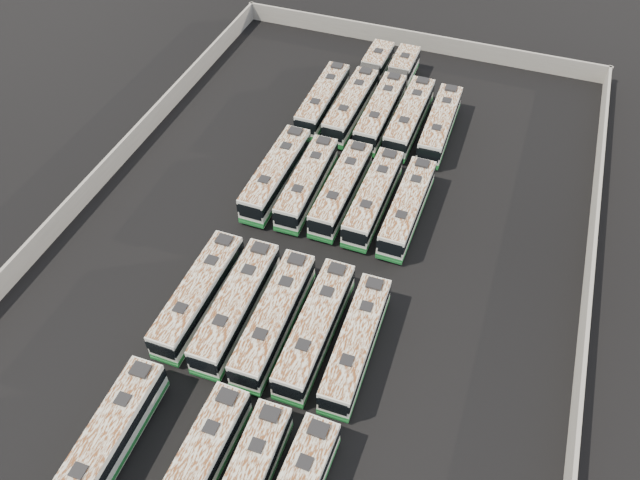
{
  "coord_description": "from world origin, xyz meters",
  "views": [
    {
      "loc": [
        12.85,
        -33.71,
        40.31
      ],
      "look_at": [
        0.42,
        0.23,
        1.6
      ],
      "focal_mm": 35.0,
      "sensor_mm": 36.0,
      "label": 1
    }
  ],
  "objects_px": {
    "bus_midfront_right": "(315,328)",
    "bus_midfront_far_right": "(356,343)",
    "bus_back_far_left": "(323,100)",
    "bus_front_center": "(195,473)",
    "bus_midback_left": "(307,183)",
    "bus_back_left": "(360,91)",
    "bus_midback_far_left": "(276,174)",
    "bus_midback_center": "(341,189)",
    "bus_midback_far_right": "(407,207)",
    "bus_back_right": "(409,117)",
    "bus_midfront_center": "(274,318)",
    "bus_front_far_left": "(107,443)",
    "bus_midback_right": "(373,197)",
    "bus_back_center": "(388,96)",
    "bus_midfront_left": "(237,306)",
    "bus_back_far_right": "(440,125)",
    "bus_midfront_far_left": "(199,294)"
  },
  "relations": [
    {
      "from": "bus_midfront_center",
      "to": "bus_midfront_far_right",
      "type": "height_order",
      "value": "bus_midfront_center"
    },
    {
      "from": "bus_back_right",
      "to": "bus_back_far_right",
      "type": "bearing_deg",
      "value": -0.04
    },
    {
      "from": "bus_midfront_far_right",
      "to": "bus_back_center",
      "type": "distance_m",
      "value": 31.96
    },
    {
      "from": "bus_midback_left",
      "to": "bus_back_far_right",
      "type": "height_order",
      "value": "same"
    },
    {
      "from": "bus_midfront_right",
      "to": "bus_midfront_far_right",
      "type": "bearing_deg",
      "value": -2.81
    },
    {
      "from": "bus_front_center",
      "to": "bus_front_far_left",
      "type": "bearing_deg",
      "value": -176.93
    },
    {
      "from": "bus_midfront_center",
      "to": "bus_back_left",
      "type": "xyz_separation_m",
      "value": [
        -3.13,
        31.38,
        -0.04
      ]
    },
    {
      "from": "bus_front_center",
      "to": "bus_midfront_right",
      "type": "relative_size",
      "value": 0.99
    },
    {
      "from": "bus_front_center",
      "to": "bus_midback_left",
      "type": "bearing_deg",
      "value": 97.12
    },
    {
      "from": "bus_midfront_center",
      "to": "bus_midfront_far_right",
      "type": "relative_size",
      "value": 1.04
    },
    {
      "from": "bus_midfront_far_left",
      "to": "bus_midback_far_left",
      "type": "distance_m",
      "value": 15.33
    },
    {
      "from": "bus_front_center",
      "to": "bus_back_far_right",
      "type": "height_order",
      "value": "bus_front_center"
    },
    {
      "from": "bus_midfront_far_right",
      "to": "bus_midback_right",
      "type": "distance_m",
      "value": 15.82
    },
    {
      "from": "bus_midback_left",
      "to": "bus_back_left",
      "type": "height_order",
      "value": "bus_back_left"
    },
    {
      "from": "bus_midfront_right",
      "to": "bus_midback_far_left",
      "type": "xyz_separation_m",
      "value": [
        -9.61,
        15.21,
        0.01
      ]
    },
    {
      "from": "bus_midback_left",
      "to": "bus_back_left",
      "type": "distance_m",
      "value": 16.05
    },
    {
      "from": "bus_midback_far_right",
      "to": "bus_back_far_left",
      "type": "distance_m",
      "value": 18.33
    },
    {
      "from": "bus_front_center",
      "to": "bus_midback_right",
      "type": "bearing_deg",
      "value": 84.15
    },
    {
      "from": "bus_midfront_center",
      "to": "bus_back_center",
      "type": "relative_size",
      "value": 0.66
    },
    {
      "from": "bus_front_far_left",
      "to": "bus_back_far_left",
      "type": "distance_m",
      "value": 41.38
    },
    {
      "from": "bus_midback_far_left",
      "to": "bus_midback_left",
      "type": "bearing_deg",
      "value": -1.07
    },
    {
      "from": "bus_midback_far_right",
      "to": "bus_back_far_right",
      "type": "bearing_deg",
      "value": 90.54
    },
    {
      "from": "bus_front_center",
      "to": "bus_back_center",
      "type": "xyz_separation_m",
      "value": [
        0.14,
        44.04,
        0.01
      ]
    },
    {
      "from": "bus_midback_right",
      "to": "bus_back_left",
      "type": "bearing_deg",
      "value": 112.23
    },
    {
      "from": "bus_back_far_left",
      "to": "bus_back_far_right",
      "type": "bearing_deg",
      "value": -0.63
    },
    {
      "from": "bus_midback_far_left",
      "to": "bus_back_far_right",
      "type": "relative_size",
      "value": 1.04
    },
    {
      "from": "bus_midfront_center",
      "to": "bus_midback_far_right",
      "type": "distance_m",
      "value": 16.6
    },
    {
      "from": "bus_midback_center",
      "to": "bus_midback_far_right",
      "type": "relative_size",
      "value": 1.01
    },
    {
      "from": "bus_midback_far_left",
      "to": "bus_midback_center",
      "type": "xyz_separation_m",
      "value": [
        6.44,
        0.16,
        -0.05
      ]
    },
    {
      "from": "bus_front_center",
      "to": "bus_midback_far_right",
      "type": "relative_size",
      "value": 1.02
    },
    {
      "from": "bus_midback_far_right",
      "to": "bus_back_right",
      "type": "distance_m",
      "value": 13.51
    },
    {
      "from": "bus_midfront_right",
      "to": "bus_back_far_left",
      "type": "height_order",
      "value": "bus_midfront_right"
    },
    {
      "from": "bus_front_far_left",
      "to": "bus_front_center",
      "type": "xyz_separation_m",
      "value": [
        6.29,
        0.26,
        -0.02
      ]
    },
    {
      "from": "bus_midback_far_left",
      "to": "bus_back_left",
      "type": "bearing_deg",
      "value": 78.89
    },
    {
      "from": "bus_midback_left",
      "to": "bus_midback_right",
      "type": "xyz_separation_m",
      "value": [
        6.39,
        0.18,
        0.02
      ]
    },
    {
      "from": "bus_midfront_center",
      "to": "bus_midback_far_right",
      "type": "relative_size",
      "value": 1.04
    },
    {
      "from": "bus_back_far_right",
      "to": "bus_midfront_far_right",
      "type": "bearing_deg",
      "value": -90.46
    },
    {
      "from": "bus_back_far_left",
      "to": "bus_front_center",
      "type": "bearing_deg",
      "value": -81.66
    },
    {
      "from": "bus_midback_far_left",
      "to": "bus_back_far_left",
      "type": "xyz_separation_m",
      "value": [
        -0.04,
        13.03,
        -0.07
      ]
    },
    {
      "from": "bus_midfront_right",
      "to": "bus_midback_far_left",
      "type": "relative_size",
      "value": 0.99
    },
    {
      "from": "bus_midfront_center",
      "to": "bus_back_center",
      "type": "distance_m",
      "value": 31.36
    },
    {
      "from": "bus_midfront_far_left",
      "to": "bus_midfront_right",
      "type": "xyz_separation_m",
      "value": [
        9.73,
        0.11,
        0.02
      ]
    },
    {
      "from": "bus_midfront_left",
      "to": "bus_back_far_left",
      "type": "distance_m",
      "value": 28.54
    },
    {
      "from": "bus_midfront_far_right",
      "to": "bus_midback_far_left",
      "type": "bearing_deg",
      "value": 128.69
    },
    {
      "from": "bus_back_far_right",
      "to": "bus_front_far_left",
      "type": "bearing_deg",
      "value": -107.79
    },
    {
      "from": "bus_midfront_far_right",
      "to": "bus_midback_far_left",
      "type": "height_order",
      "value": "bus_midback_far_left"
    },
    {
      "from": "bus_midfront_left",
      "to": "bus_midback_right",
      "type": "height_order",
      "value": "bus_midfront_left"
    },
    {
      "from": "bus_midfront_center",
      "to": "bus_midback_center",
      "type": "height_order",
      "value": "bus_midfront_center"
    },
    {
      "from": "bus_midfront_left",
      "to": "bus_midback_center",
      "type": "height_order",
      "value": "bus_midfront_left"
    },
    {
      "from": "bus_midback_left",
      "to": "bus_back_far_left",
      "type": "bearing_deg",
      "value": 102.61
    }
  ]
}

